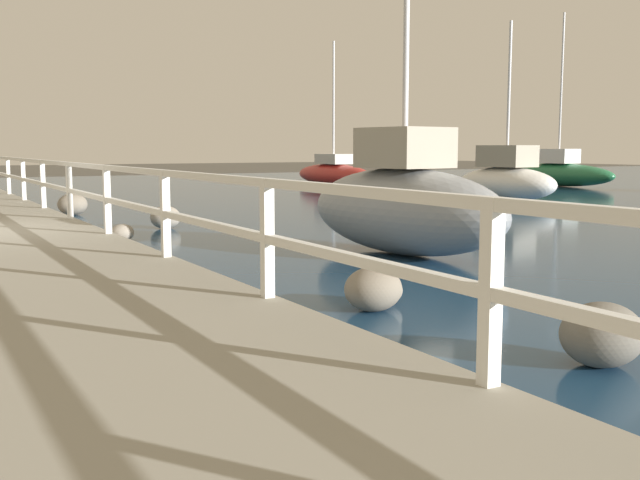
{
  "coord_description": "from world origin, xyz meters",
  "views": [
    {
      "loc": [
        -0.63,
        -13.47,
        1.62
      ],
      "look_at": [
        5.04,
        -3.47,
        0.19
      ],
      "focal_mm": 42.0,
      "sensor_mm": 36.0,
      "label": 1
    }
  ],
  "objects_px": {
    "sailboat_white": "(506,179)",
    "sailboat_gray": "(404,204)",
    "sailboat_green": "(558,172)",
    "sailboat_red": "(333,173)"
  },
  "relations": [
    {
      "from": "sailboat_gray",
      "to": "sailboat_green",
      "type": "relative_size",
      "value": 1.17
    },
    {
      "from": "sailboat_red",
      "to": "sailboat_gray",
      "type": "distance_m",
      "value": 20.13
    },
    {
      "from": "sailboat_white",
      "to": "sailboat_green",
      "type": "xyz_separation_m",
      "value": [
        8.0,
        5.38,
        -0.08
      ]
    },
    {
      "from": "sailboat_white",
      "to": "sailboat_green",
      "type": "height_order",
      "value": "sailboat_green"
    },
    {
      "from": "sailboat_red",
      "to": "sailboat_gray",
      "type": "bearing_deg",
      "value": -117.45
    },
    {
      "from": "sailboat_white",
      "to": "sailboat_gray",
      "type": "relative_size",
      "value": 0.65
    },
    {
      "from": "sailboat_red",
      "to": "sailboat_white",
      "type": "bearing_deg",
      "value": -88.83
    },
    {
      "from": "sailboat_red",
      "to": "sailboat_gray",
      "type": "height_order",
      "value": "sailboat_gray"
    },
    {
      "from": "sailboat_red",
      "to": "sailboat_gray",
      "type": "xyz_separation_m",
      "value": [
        -9.32,
        -17.85,
        0.23
      ]
    },
    {
      "from": "sailboat_green",
      "to": "sailboat_white",
      "type": "bearing_deg",
      "value": -149.33
    }
  ]
}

